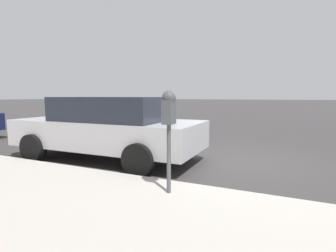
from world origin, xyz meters
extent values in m
plane|color=#3D3A3A|center=(0.00, 0.00, 0.00)|extent=(220.00, 220.00, 0.00)
cylinder|color=#4C5156|center=(-2.72, 0.46, 0.62)|extent=(0.06, 0.06, 0.99)
cube|color=#4C5156|center=(-2.72, 0.46, 1.28)|extent=(0.20, 0.14, 0.34)
sphere|color=#4C5156|center=(-2.72, 0.46, 1.49)|extent=(0.19, 0.19, 0.19)
cube|color=#B21919|center=(-2.61, 0.46, 1.24)|extent=(0.01, 0.11, 0.12)
cube|color=black|center=(-2.61, 0.46, 1.36)|extent=(0.01, 0.10, 0.08)
cube|color=#B7BABF|center=(-1.02, 2.85, 0.63)|extent=(1.88, 4.52, 0.62)
cube|color=#232833|center=(-1.02, 2.67, 1.21)|extent=(1.64, 2.54, 0.54)
cylinder|color=black|center=(-1.95, 4.24, 0.32)|extent=(0.23, 0.64, 0.64)
cylinder|color=black|center=(-0.12, 4.26, 0.32)|extent=(0.23, 0.64, 0.64)
cylinder|color=black|center=(-1.91, 1.45, 0.32)|extent=(0.23, 0.64, 0.64)
cylinder|color=black|center=(-0.09, 1.47, 0.32)|extent=(0.23, 0.64, 0.64)
camera|label=1|loc=(-6.02, -1.05, 1.50)|focal=28.00mm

